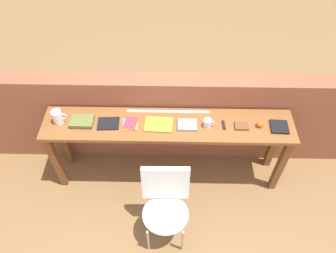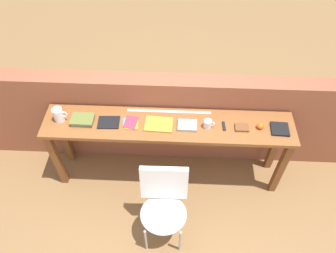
% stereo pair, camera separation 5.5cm
% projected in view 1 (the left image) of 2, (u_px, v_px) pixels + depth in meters
% --- Properties ---
extents(ground_plane, '(40.00, 40.00, 0.00)m').
position_uv_depth(ground_plane, '(168.00, 195.00, 3.70)').
color(ground_plane, olive).
extents(brick_wall_back, '(6.00, 0.20, 1.16)m').
position_uv_depth(brick_wall_back, '(169.00, 119.00, 3.68)').
color(brick_wall_back, '#935138').
rests_on(brick_wall_back, ground).
extents(sideboard, '(2.50, 0.44, 0.88)m').
position_uv_depth(sideboard, '(168.00, 133.00, 3.34)').
color(sideboard, brown).
rests_on(sideboard, ground).
extents(chair_white_moulded, '(0.45, 0.46, 0.89)m').
position_uv_depth(chair_white_moulded, '(165.00, 204.00, 3.05)').
color(chair_white_moulded, white).
rests_on(chair_white_moulded, ground).
extents(pitcher_white, '(0.14, 0.10, 0.18)m').
position_uv_depth(pitcher_white, '(58.00, 117.00, 3.19)').
color(pitcher_white, white).
rests_on(pitcher_white, sideboard).
extents(book_stack_leftmost, '(0.23, 0.17, 0.05)m').
position_uv_depth(book_stack_leftmost, '(82.00, 122.00, 3.22)').
color(book_stack_leftmost, '#9E9EA3').
rests_on(book_stack_leftmost, sideboard).
extents(magazine_cycling, '(0.22, 0.17, 0.01)m').
position_uv_depth(magazine_cycling, '(108.00, 124.00, 3.22)').
color(magazine_cycling, black).
rests_on(magazine_cycling, sideboard).
extents(pamphlet_pile_colourful, '(0.17, 0.19, 0.01)m').
position_uv_depth(pamphlet_pile_colourful, '(130.00, 124.00, 3.22)').
color(pamphlet_pile_colourful, '#3399D8').
rests_on(pamphlet_pile_colourful, sideboard).
extents(book_open_centre, '(0.28, 0.21, 0.02)m').
position_uv_depth(book_open_centre, '(159.00, 125.00, 3.21)').
color(book_open_centre, gold).
rests_on(book_open_centre, sideboard).
extents(book_grey_hardcover, '(0.19, 0.15, 0.03)m').
position_uv_depth(book_grey_hardcover, '(187.00, 125.00, 3.20)').
color(book_grey_hardcover, '#9E9EA3').
rests_on(book_grey_hardcover, sideboard).
extents(mug, '(0.11, 0.08, 0.09)m').
position_uv_depth(mug, '(208.00, 123.00, 3.18)').
color(mug, white).
rests_on(mug, sideboard).
extents(multitool_folded, '(0.03, 0.11, 0.02)m').
position_uv_depth(multitool_folded, '(224.00, 125.00, 3.21)').
color(multitool_folded, black).
rests_on(multitool_folded, sideboard).
extents(leather_journal_brown, '(0.13, 0.10, 0.02)m').
position_uv_depth(leather_journal_brown, '(241.00, 126.00, 3.20)').
color(leather_journal_brown, brown).
rests_on(leather_journal_brown, sideboard).
extents(sports_ball_small, '(0.06, 0.06, 0.06)m').
position_uv_depth(sports_ball_small, '(260.00, 124.00, 3.19)').
color(sports_ball_small, orange).
rests_on(sports_ball_small, sideboard).
extents(book_repair_rightmost, '(0.18, 0.18, 0.02)m').
position_uv_depth(book_repair_rightmost, '(279.00, 127.00, 3.19)').
color(book_repair_rightmost, black).
rests_on(book_repair_rightmost, sideboard).
extents(ruler_metal_back_edge, '(0.86, 0.03, 0.00)m').
position_uv_depth(ruler_metal_back_edge, '(168.00, 111.00, 3.34)').
color(ruler_metal_back_edge, silver).
rests_on(ruler_metal_back_edge, sideboard).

